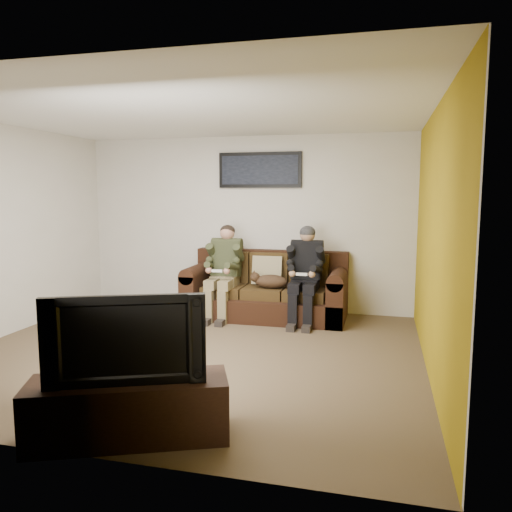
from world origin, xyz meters
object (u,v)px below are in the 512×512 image
(tv_stand, at_px, (129,410))
(person_left, at_px, (224,266))
(person_right, at_px, (305,269))
(sofa, at_px, (267,292))
(cat, at_px, (270,281))
(television, at_px, (126,337))
(framed_poster, at_px, (260,170))

(tv_stand, bearing_deg, person_left, 74.40)
(person_right, bearing_deg, person_left, -179.98)
(sofa, relative_size, cat, 3.43)
(sofa, xyz_separation_m, cat, (0.09, -0.22, 0.20))
(person_left, xyz_separation_m, person_right, (1.16, 0.00, 0.00))
(television, bearing_deg, cat, 63.69)
(sofa, height_order, person_left, person_left)
(sofa, xyz_separation_m, tv_stand, (-0.14, -3.78, -0.13))
(person_left, relative_size, television, 1.18)
(sofa, distance_m, framed_poster, 1.80)
(sofa, relative_size, person_left, 1.73)
(person_left, bearing_deg, sofa, 18.02)
(cat, distance_m, tv_stand, 3.59)
(tv_stand, distance_m, television, 0.54)
(cat, bearing_deg, person_left, 177.74)
(cat, xyz_separation_m, television, (-0.23, -3.57, 0.21))
(sofa, distance_m, person_right, 0.73)
(person_right, height_order, television, person_right)
(person_left, relative_size, cat, 1.99)
(cat, height_order, framed_poster, framed_poster)
(person_right, bearing_deg, framed_poster, 143.70)
(cat, relative_size, television, 0.60)
(person_left, bearing_deg, framed_poster, 56.42)
(person_right, bearing_deg, television, -101.43)
(cat, distance_m, framed_poster, 1.69)
(sofa, relative_size, tv_stand, 1.60)
(tv_stand, bearing_deg, framed_poster, 68.22)
(framed_poster, bearing_deg, person_right, -36.30)
(person_left, relative_size, tv_stand, 0.93)
(television, bearing_deg, tv_stand, 157.46)
(person_right, relative_size, cat, 2.00)
(sofa, xyz_separation_m, television, (-0.14, -3.78, 0.41))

